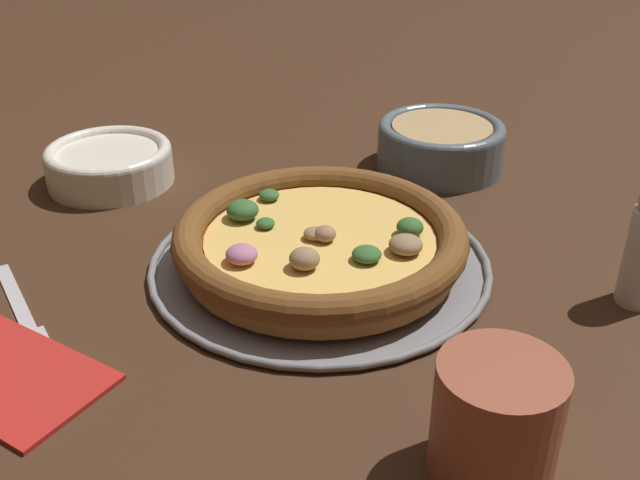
# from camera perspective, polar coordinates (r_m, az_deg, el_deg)

# --- Properties ---
(ground_plane) EXTENTS (3.00, 3.00, 0.00)m
(ground_plane) POSITION_cam_1_polar(r_m,az_deg,el_deg) (0.71, -0.00, -2.03)
(ground_plane) COLOR #3D2616
(pizza_tray) EXTENTS (0.32, 0.32, 0.01)m
(pizza_tray) POSITION_cam_1_polar(r_m,az_deg,el_deg) (0.71, -0.00, -1.73)
(pizza_tray) COLOR gray
(pizza_tray) RESTS_ON ground_plane
(pizza) EXTENTS (0.28, 0.28, 0.04)m
(pizza) POSITION_cam_1_polar(r_m,az_deg,el_deg) (0.70, -0.01, -0.02)
(pizza) COLOR #A86B33
(pizza) RESTS_ON pizza_tray
(bowl_near) EXTENTS (0.15, 0.15, 0.06)m
(bowl_near) POSITION_cam_1_polar(r_m,az_deg,el_deg) (0.92, 9.17, 7.28)
(bowl_near) COLOR slate
(bowl_near) RESTS_ON ground_plane
(bowl_far) EXTENTS (0.14, 0.14, 0.05)m
(bowl_far) POSITION_cam_1_polar(r_m,az_deg,el_deg) (0.90, -15.75, 5.67)
(bowl_far) COLOR silver
(bowl_far) RESTS_ON ground_plane
(drinking_cup) EXTENTS (0.08, 0.08, 0.08)m
(drinking_cup) POSITION_cam_1_polar(r_m,az_deg,el_deg) (0.49, 13.25, -13.31)
(drinking_cup) COLOR brown
(drinking_cup) RESTS_ON ground_plane
(napkin) EXTENTS (0.19, 0.15, 0.01)m
(napkin) POSITION_cam_1_polar(r_m,az_deg,el_deg) (0.63, -23.00, -9.12)
(napkin) COLOR #B2231E
(napkin) RESTS_ON ground_plane
(fork) EXTENTS (0.16, 0.02, 0.00)m
(fork) POSITION_cam_1_polar(r_m,az_deg,el_deg) (0.69, -21.69, -5.27)
(fork) COLOR #B7B7BC
(fork) RESTS_ON ground_plane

